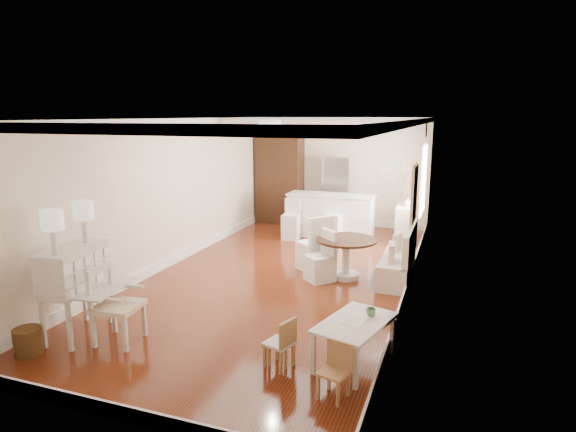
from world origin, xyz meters
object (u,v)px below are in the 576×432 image
Objects in this scene: bar_stool_left at (291,220)px; dining_table at (346,259)px; sideboard at (405,224)px; wicker_basket at (28,341)px; slip_chair_far at (314,242)px; bar_stool_right at (334,219)px; pantry_cabinet at (280,180)px; kids_chair_c at (334,372)px; gustavian_armchair at (118,305)px; secretary_bureau at (76,292)px; fridge at (349,193)px; slip_chair_near at (320,256)px; kids_table at (354,343)px; kids_chair_b at (279,342)px; kids_chair_a at (281,341)px; breakfast_counter at (331,215)px.

dining_table is at bearing -54.48° from bar_stool_left.
bar_stool_left is at bearing -169.82° from sideboard.
slip_chair_far is at bearing 61.47° from wicker_basket.
sideboard is (2.53, 0.65, -0.05)m from bar_stool_left.
pantry_cabinet is at bearing 153.52° from bar_stool_right.
sideboard is at bearing -16.43° from pantry_cabinet.
sideboard is at bearing 104.19° from kids_chair_c.
gustavian_armchair reaches higher than bar_stool_left.
fridge reaches higher than secretary_bureau.
kids_chair_c is 0.33× the size of fridge.
fridge is at bearing 138.16° from slip_chair_near.
kids_table is 7.73m from pantry_cabinet.
kids_chair_c is 3.60m from slip_chair_near.
kids_chair_b is at bearing -100.85° from sideboard.
pantry_cabinet is (0.30, 7.94, 0.99)m from wicker_basket.
kids_chair_c is 6.60m from sideboard.
bar_stool_right reaches higher than gustavian_armchair.
secretary_bureau is 7.23m from sideboard.
pantry_cabinet reaches higher than kids_chair_c.
gustavian_armchair is at bearing -91.68° from bar_stool_right.
kids_chair_b is 0.58× the size of dining_table.
sideboard is (0.74, 6.11, 0.15)m from kids_chair_a.
dining_table is 0.76m from slip_chair_far.
kids_table is 5.83m from sideboard.
kids_table is at bearing -93.43° from sideboard.
pantry_cabinet reaches higher than gustavian_armchair.
secretary_bureau is 2.17× the size of kids_chair_a.
wicker_basket is 4.59m from slip_chair_near.
fridge is (1.36, 7.27, 0.40)m from gustavian_armchair.
wicker_basket is at bearing -82.52° from slip_chair_near.
breakfast_counter is (2.00, 6.86, 0.35)m from wicker_basket.
breakfast_counter reaches higher than kids_chair_b.
bar_stool_right is at bearing -91.58° from fridge.
slip_chair_far is at bearing -63.32° from bar_stool_left.
kids_chair_a is (2.79, 0.20, -0.32)m from secretary_bureau.
slip_chair_far is (2.35, 4.32, 0.36)m from wicker_basket.
sideboard is at bearing 90.73° from kids_table.
bar_stool_left is at bearing 79.21° from wicker_basket.
sideboard is (2.88, 6.29, -0.07)m from gustavian_armchair.
fridge is at bearing 103.22° from kids_table.
kids_chair_c is at bearing -79.02° from dining_table.
bar_stool_right is (-0.84, 5.79, 0.19)m from kids_chair_b.
kids_chair_b is 7.25m from fridge.
breakfast_counter reaches higher than sideboard.
gustavian_armchair is 1.80× the size of kids_chair_a.
bar_stool_right is at bearing -167.36° from kids_chair_a.
bar_stool_left is 0.94× the size of bar_stool_right.
kids_chair_c reaches higher than wicker_basket.
dining_table is at bearing 53.11° from wicker_basket.
kids_chair_b is (2.15, 0.09, -0.19)m from gustavian_armchair.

